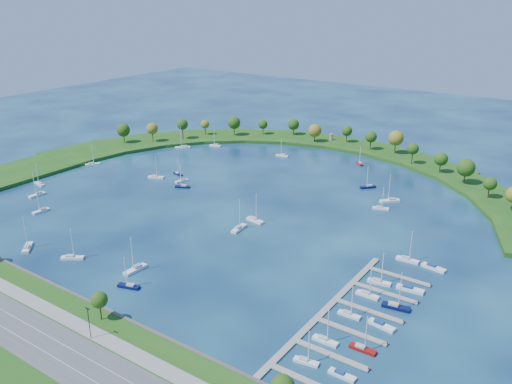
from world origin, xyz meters
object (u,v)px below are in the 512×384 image
Objects in this scene: moored_boat_1 at (156,177)px; docked_boat_1 at (342,375)px; docked_boat_8 at (379,281)px; docked_boat_11 at (433,267)px; moored_boat_0 at (239,228)px; moored_boat_13 at (183,147)px; moored_boat_12 at (135,269)px; moored_boat_8 at (215,145)px; moored_boat_14 at (178,173)px; docked_boat_4 at (349,314)px; moored_boat_11 at (390,200)px; moored_boat_5 at (360,163)px; moored_boat_18 at (182,180)px; docked_boat_5 at (381,325)px; docked_boat_10 at (407,259)px; docked_boat_0 at (306,360)px; docked_boat_9 at (410,289)px; dock_system at (347,316)px; moored_boat_4 at (381,208)px; moored_boat_3 at (41,210)px; harbor_tower at (331,137)px; moored_boat_9 at (129,285)px; moored_boat_7 at (183,186)px; moored_boat_15 at (255,220)px; docked_boat_3 at (363,348)px; moored_boat_6 at (93,164)px; moored_boat_2 at (37,194)px; moored_boat_21 at (39,183)px; moored_boat_10 at (72,257)px; docked_boat_7 at (396,306)px; moored_boat_19 at (368,186)px; moored_boat_17 at (27,247)px.

moored_boat_1 is 1.69× the size of docked_boat_1.
docked_boat_8 is 24.44m from docked_boat_11.
moored_boat_13 reaches higher than moored_boat_0.
docked_boat_11 is at bearing 128.38° from moored_boat_12.
moored_boat_8 is at bearing -179.68° from moored_boat_13.
moored_boat_14 is 154.93m from docked_boat_4.
moored_boat_11 is at bearing 106.33° from docked_boat_1.
moored_boat_5 is 137.45m from docked_boat_8.
docked_boat_11 is (140.46, -19.05, -0.20)m from moored_boat_18.
moored_boat_1 reaches higher than docked_boat_5.
moored_boat_0 is 70.28m from docked_boat_10.
docked_boat_0 reaches higher than docked_boat_9.
moored_boat_4 is at bearing 105.93° from dock_system.
docked_boat_10 is at bearing -76.96° from moored_boat_4.
docked_boat_0 is (25.61, -115.36, -0.02)m from moored_boat_4.
moored_boat_3 is at bearing 105.35° from moored_boat_5.
harbor_tower reaches higher than docked_boat_5.
moored_boat_13 is at bearing 148.87° from docked_boat_9.
docked_boat_1 is at bearing 60.25° from moored_boat_11.
moored_boat_13 is 1.36× the size of docked_boat_0.
moored_boat_7 is at bearing -76.03° from moored_boat_9.
moored_boat_15 is at bearing -39.50° from moored_boat_1.
docked_boat_10 is (173.51, -67.12, -0.05)m from moored_boat_13.
moored_boat_12 is 87.09m from docked_boat_3.
docked_boat_11 is at bearing 70.58° from docked_boat_0.
moored_boat_0 is at bearing 134.38° from moored_boat_5.
moored_boat_3 reaches higher than harbor_tower.
dock_system is 7.04× the size of moored_boat_9.
moored_boat_6 is at bearing 74.21° from moored_boat_0.
moored_boat_2 reaches higher than docked_boat_1.
docked_boat_0 is (0.24, -26.47, 0.51)m from dock_system.
moored_boat_1 is 1.11× the size of docked_boat_3.
moored_boat_21 is at bearing -177.22° from docked_boat_5.
moored_boat_11 reaches higher than dock_system.
docked_boat_1 is (86.94, -8.77, -0.40)m from moored_boat_12.
moored_boat_2 is at bearing 119.09° from moored_boat_10.
docked_boat_7 is (138.60, -51.80, 0.07)m from moored_boat_18.
moored_boat_10 reaches higher than moored_boat_7.
moored_boat_8 is (-35.30, 71.03, -0.00)m from moored_boat_7.
docked_boat_3 is at bearing -83.19° from docked_boat_11.
docked_boat_11 is at bearing 72.78° from docked_boat_4.
moored_boat_11 is 1.18× the size of moored_boat_19.
moored_boat_19 is at bearing 111.77° from docked_boat_3.
moored_boat_8 is 115.92m from moored_boat_19.
moored_boat_1 is 1.02× the size of moored_boat_2.
moored_boat_13 is at bearing -50.87° from moored_boat_11.
moored_boat_9 is (-44.06, -115.50, 0.01)m from moored_boat_4.
moored_boat_17 is at bearing -152.51° from docked_boat_10.
moored_boat_7 is at bearing -14.80° from moored_boat_19.
moored_boat_18 is at bearing 171.22° from moored_boat_15.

